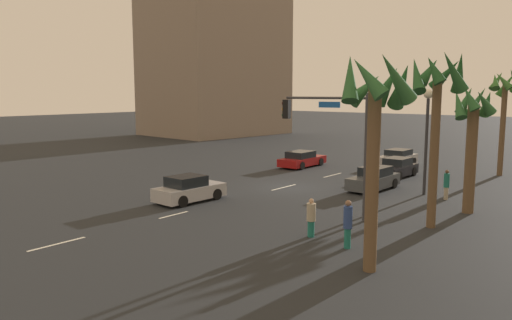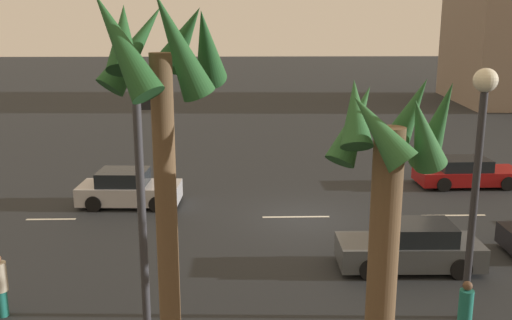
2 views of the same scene
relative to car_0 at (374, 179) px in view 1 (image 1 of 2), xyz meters
name	(u,v)px [view 1 (image 1 of 2)]	position (x,y,z in m)	size (l,w,h in m)	color
ground_plane	(286,187)	(2.72, -4.78, -0.66)	(220.00, 220.00, 0.00)	#232628
lane_stripe_0	(400,158)	(-15.28, -4.78, -0.65)	(2.54, 0.14, 0.01)	silver
lane_stripe_1	(375,164)	(-10.18, -4.78, -0.65)	(1.87, 0.14, 0.01)	silver
lane_stripe_2	(333,175)	(-3.12, -4.78, -0.65)	(2.49, 0.14, 0.01)	silver
lane_stripe_3	(284,187)	(2.99, -4.78, -0.65)	(2.57, 0.14, 0.01)	silver
lane_stripe_4	(174,215)	(12.30, -4.78, -0.65)	(1.86, 0.14, 0.01)	silver
lane_stripe_5	(57,244)	(18.48, -4.78, -0.65)	(2.47, 0.14, 0.01)	silver
car_0	(374,179)	(0.00, 0.00, 0.00)	(4.27, 1.83, 1.44)	#474C51
car_1	(302,159)	(-5.21, -8.90, -0.06)	(4.68, 2.02, 1.30)	maroon
car_2	(396,168)	(-5.43, -0.88, -0.03)	(4.06, 1.88, 1.37)	black
car_3	(189,190)	(9.66, -6.47, 0.01)	(4.12, 2.06, 1.46)	#B7B7BC
car_4	(397,158)	(-10.61, -3.05, -0.02)	(4.32, 2.02, 1.36)	#B7B7BC
traffic_signal	(336,134)	(7.61, 1.62, 3.42)	(0.77, 4.58, 6.03)	#38383D
streetlamp	(427,121)	(-0.49, 3.02, 3.71)	(0.56, 0.56, 6.25)	#2D2D33
pedestrian_0	(348,223)	(11.58, 4.53, 0.36)	(0.47, 0.47, 1.92)	#1E7266
pedestrian_1	(311,217)	(11.16, 2.57, 0.20)	(0.45, 0.45, 1.65)	#1E7266
pedestrian_2	(446,184)	(0.13, 4.52, 0.25)	(0.44, 0.44, 1.72)	#B2A58C
palm_tree_0	(377,112)	(13.31, 6.41, 4.76)	(2.53, 2.64, 7.39)	brown
palm_tree_1	(472,124)	(2.50, 6.38, 3.84)	(2.40, 2.35, 6.41)	brown
palm_tree_2	(439,94)	(6.49, 6.03, 5.31)	(2.48, 2.86, 7.86)	brown
palm_tree_3	(505,94)	(-10.82, 4.77, 5.26)	(2.53, 2.52, 7.75)	brown
building_1	(215,55)	(-24.27, -36.95, 10.64)	(17.87, 14.23, 22.59)	gray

